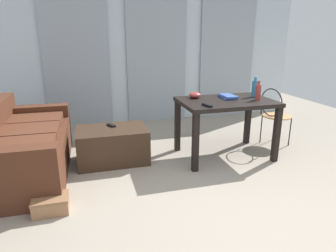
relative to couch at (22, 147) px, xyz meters
name	(u,v)px	position (x,y,z in m)	size (l,w,h in m)	color
ground_plane	(194,160)	(2.07, -0.22, -0.32)	(8.15, 8.15, 0.00)	gray
wall_back	(156,52)	(2.07, 1.88, 0.95)	(5.50, 0.10, 2.54)	silver
curtains	(157,61)	(2.07, 1.79, 0.79)	(3.91, 0.03, 2.22)	#99A3AD
couch	(22,147)	(0.00, 0.00, 0.00)	(0.94, 1.93, 0.80)	#4C2819
coffee_table	(112,145)	(1.05, 0.05, -0.10)	(0.88, 0.59, 0.44)	#382619
craft_table	(226,108)	(2.51, -0.17, 0.34)	(1.20, 0.80, 0.77)	black
wire_chair	(274,111)	(3.37, 0.01, 0.20)	(0.41, 0.43, 0.85)	#B7844C
bottle_near	(255,88)	(2.97, -0.07, 0.57)	(0.08, 0.08, 0.26)	teal
bottle_far	(258,92)	(2.90, -0.28, 0.55)	(0.07, 0.07, 0.25)	#99332D
bowl	(195,95)	(2.17, 0.07, 0.49)	(0.16, 0.16, 0.08)	#9E3833
book_stack	(228,97)	(2.59, -0.05, 0.47)	(0.21, 0.30, 0.04)	#33519E
tv_remote_on_table	(207,105)	(2.13, -0.43, 0.46)	(0.04, 0.17, 0.02)	black
tv_remote_primary	(111,125)	(1.06, 0.16, 0.13)	(0.05, 0.15, 0.02)	black
shoebox	(51,204)	(0.38, -0.98, -0.24)	(0.32, 0.24, 0.15)	#996B47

